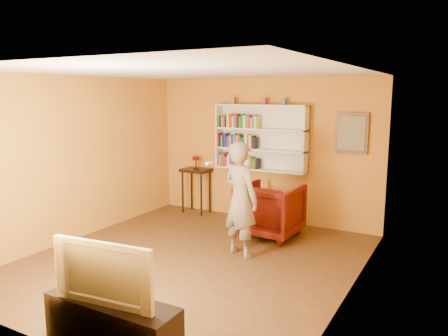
% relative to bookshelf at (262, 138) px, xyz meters
% --- Properties ---
extents(room_shell, '(5.30, 5.80, 2.88)m').
position_rel_bookshelf_xyz_m(room_shell, '(0.00, -2.41, -0.58)').
color(room_shell, '#442C16').
rests_on(room_shell, ground).
extents(bookshelf, '(1.80, 0.29, 1.23)m').
position_rel_bookshelf_xyz_m(bookshelf, '(0.00, 0.00, 0.00)').
color(bookshelf, white).
rests_on(bookshelf, room_shell).
extents(books_row_lower, '(0.86, 0.19, 0.26)m').
position_rel_bookshelf_xyz_m(books_row_lower, '(-0.44, -0.11, -0.47)').
color(books_row_lower, '#722A7E').
rests_on(books_row_lower, bookshelf).
extents(books_row_middle, '(0.80, 0.19, 0.27)m').
position_rel_bookshelf_xyz_m(books_row_middle, '(-0.45, -0.11, -0.08)').
color(books_row_middle, '#AB1A1D').
rests_on(books_row_middle, bookshelf).
extents(books_row_upper, '(0.83, 0.19, 0.27)m').
position_rel_bookshelf_xyz_m(books_row_upper, '(-0.44, -0.11, 0.30)').
color(books_row_upper, '#16632A').
rests_on(books_row_upper, bookshelf).
extents(ornament_left, '(0.09, 0.09, 0.13)m').
position_rel_bookshelf_xyz_m(ornament_left, '(-0.58, -0.06, 0.68)').
color(ornament_left, '#A2622E').
rests_on(ornament_left, bookshelf).
extents(ornament_centre, '(0.09, 0.09, 0.12)m').
position_rel_bookshelf_xyz_m(ornament_centre, '(0.06, -0.06, 0.68)').
color(ornament_centre, '#892D47').
rests_on(ornament_centre, bookshelf).
extents(ornament_right, '(0.08, 0.08, 0.11)m').
position_rel_bookshelf_xyz_m(ornament_right, '(0.45, -0.06, 0.68)').
color(ornament_right, '#445972').
rests_on(ornament_right, bookshelf).
extents(framed_painting, '(0.55, 0.05, 0.70)m').
position_rel_bookshelf_xyz_m(framed_painting, '(1.65, 0.05, 0.16)').
color(framed_painting, '#553218').
rests_on(framed_painting, room_shell).
extents(console_table, '(0.56, 0.43, 0.91)m').
position_rel_bookshelf_xyz_m(console_table, '(-1.38, -0.16, -0.84)').
color(console_table, black).
rests_on(console_table, ground).
extents(ruby_lustre, '(0.17, 0.17, 0.26)m').
position_rel_bookshelf_xyz_m(ruby_lustre, '(-1.38, -0.16, -0.49)').
color(ruby_lustre, maroon).
rests_on(ruby_lustre, console_table).
extents(armchair, '(1.00, 1.02, 0.90)m').
position_rel_bookshelf_xyz_m(armchair, '(0.53, -0.80, -1.14)').
color(armchair, '#400604').
rests_on(armchair, ground).
extents(person, '(0.73, 0.60, 1.73)m').
position_rel_bookshelf_xyz_m(person, '(0.51, -1.87, -0.73)').
color(person, '#736254').
rests_on(person, ground).
extents(game_remote, '(0.04, 0.15, 0.04)m').
position_rel_bookshelf_xyz_m(game_remote, '(0.17, -2.18, -0.17)').
color(game_remote, white).
rests_on(game_remote, person).
extents(tv_cabinet, '(1.37, 0.41, 0.49)m').
position_rel_bookshelf_xyz_m(tv_cabinet, '(0.58, -4.66, -1.35)').
color(tv_cabinet, black).
rests_on(tv_cabinet, ground).
extents(television, '(1.06, 0.25, 0.61)m').
position_rel_bookshelf_xyz_m(television, '(0.58, -4.66, -0.80)').
color(television, black).
rests_on(television, tv_cabinet).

